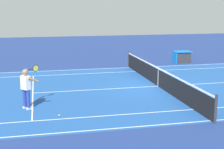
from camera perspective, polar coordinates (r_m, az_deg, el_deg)
The scene contains 7 objects.
ground_plane at distance 17.75m, azimuth 7.83°, elevation -1.99°, with size 60.00×60.00×0.00m, color navy.
court_slab at distance 17.75m, azimuth 7.83°, elevation -1.98°, with size 24.20×11.40×0.00m, color #1E4C93.
court_line_markings at distance 17.75m, azimuth 7.83°, elevation -1.97°, with size 23.85×11.05×0.01m.
tennis_net at distance 17.64m, azimuth 7.87°, elevation -0.43°, with size 0.10×11.70×1.08m.
tennis_player_near at distance 14.03m, azimuth -14.33°, elevation -2.00°, with size 0.76×1.07×1.70m.
tennis_ball at distance 13.07m, azimuth -8.96°, elevation -6.86°, with size 0.07×0.07×0.07m, color #CCE01E.
equipment_cart_tarped at distance 25.31m, azimuth 11.73°, elevation 2.97°, with size 1.25×0.84×0.85m.
Camera 1 is at (6.10, 16.14, 4.15)m, focal length 53.85 mm.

